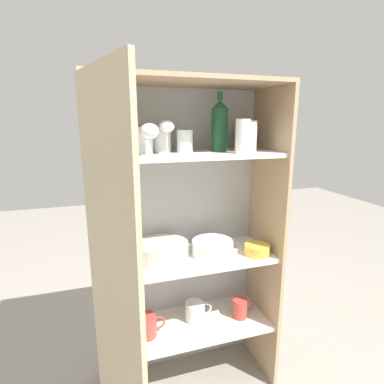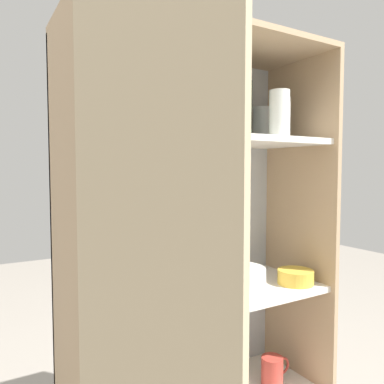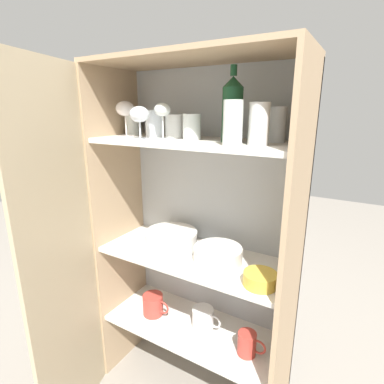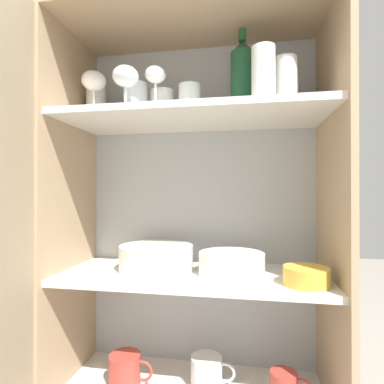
{
  "view_description": "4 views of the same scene",
  "coord_description": "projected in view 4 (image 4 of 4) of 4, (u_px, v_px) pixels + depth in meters",
  "views": [
    {
      "loc": [
        -0.38,
        -1.11,
        1.34
      ],
      "look_at": [
        0.02,
        0.15,
        1.03
      ],
      "focal_mm": 28.0,
      "sensor_mm": 36.0,
      "label": 1
    },
    {
      "loc": [
        -0.63,
        -0.83,
        1.11
      ],
      "look_at": [
        -0.04,
        0.16,
        1.04
      ],
      "focal_mm": 35.0,
      "sensor_mm": 36.0,
      "label": 2
    },
    {
      "loc": [
        0.6,
        -0.86,
        1.32
      ],
      "look_at": [
        -0.04,
        0.21,
        0.98
      ],
      "focal_mm": 28.0,
      "sensor_mm": 36.0,
      "label": 3
    },
    {
      "loc": [
        0.16,
        -0.77,
        0.96
      ],
      "look_at": [
        -0.0,
        0.18,
        0.96
      ],
      "focal_mm": 28.0,
      "sensor_mm": 36.0,
      "label": 4
    }
  ],
  "objects": [
    {
      "name": "cupboard_back_panel",
      "position": [
        200.0,
        250.0,
        1.11
      ],
      "size": [
        0.85,
        0.02,
        1.5
      ],
      "primitive_type": "cube",
      "color": "#B2B7BC",
      "rests_on": "ground_plane"
    },
    {
      "name": "mixing_bowl_large",
      "position": [
        231.0,
        263.0,
        0.92
      ],
      "size": [
        0.2,
        0.2,
        0.07
      ],
      "color": "silver",
      "rests_on": "shelf_board_middle"
    },
    {
      "name": "wine_glass_2",
      "position": [
        94.0,
        83.0,
        0.97
      ],
      "size": [
        0.08,
        0.08,
        0.15
      ],
      "color": "silver",
      "rests_on": "shelf_board_upper"
    },
    {
      "name": "shelf_board_middle",
      "position": [
        192.0,
        275.0,
        0.94
      ],
      "size": [
        0.82,
        0.32,
        0.02
      ],
      "primitive_type": "cube",
      "color": "silver"
    },
    {
      "name": "serving_bowl_small",
      "position": [
        306.0,
        275.0,
        0.81
      ],
      "size": [
        0.12,
        0.12,
        0.05
      ],
      "color": "gold",
      "rests_on": "shelf_board_middle"
    },
    {
      "name": "tumbler_glass_1",
      "position": [
        96.0,
        107.0,
        1.07
      ],
      "size": [
        0.07,
        0.07,
        0.13
      ],
      "color": "white",
      "rests_on": "shelf_board_upper"
    },
    {
      "name": "tumbler_glass_4",
      "position": [
        285.0,
        83.0,
        0.86
      ],
      "size": [
        0.07,
        0.07,
        0.14
      ],
      "color": "white",
      "rests_on": "shelf_board_upper"
    },
    {
      "name": "cupboard_side_left",
      "position": [
        71.0,
        255.0,
        1.02
      ],
      "size": [
        0.02,
        0.36,
        1.5
      ],
      "primitive_type": "cube",
      "color": "tan",
      "rests_on": "ground_plane"
    },
    {
      "name": "plate_stack_white",
      "position": [
        156.0,
        258.0,
        0.97
      ],
      "size": [
        0.24,
        0.24,
        0.08
      ],
      "color": "silver",
      "rests_on": "shelf_board_middle"
    },
    {
      "name": "wine_glass_0",
      "position": [
        155.0,
        80.0,
        0.91
      ],
      "size": [
        0.07,
        0.07,
        0.14
      ],
      "color": "white",
      "rests_on": "shelf_board_upper"
    },
    {
      "name": "cupboard_side_right",
      "position": [
        333.0,
        265.0,
        0.87
      ],
      "size": [
        0.02,
        0.36,
        1.5
      ],
      "primitive_type": "cube",
      "color": "tan",
      "rests_on": "ground_plane"
    },
    {
      "name": "tumbler_glass_2",
      "position": [
        136.0,
        101.0,
        0.98
      ],
      "size": [
        0.08,
        0.08,
        0.11
      ],
      "color": "white",
      "rests_on": "shelf_board_upper"
    },
    {
      "name": "wine_glass_1",
      "position": [
        126.0,
        79.0,
        0.88
      ],
      "size": [
        0.08,
        0.08,
        0.13
      ],
      "color": "white",
      "rests_on": "shelf_board_upper"
    },
    {
      "name": "tumbler_glass_6",
      "position": [
        162.0,
        105.0,
        1.0
      ],
      "size": [
        0.08,
        0.08,
        0.1
      ],
      "color": "white",
      "rests_on": "shelf_board_upper"
    },
    {
      "name": "tumbler_glass_0",
      "position": [
        288.0,
        97.0,
        0.97
      ],
      "size": [
        0.07,
        0.07,
        0.12
      ],
      "color": "white",
      "rests_on": "shelf_board_upper"
    },
    {
      "name": "coffee_mug_extra_2",
      "position": [
        125.0,
        371.0,
        0.96
      ],
      "size": [
        0.14,
        0.1,
        0.1
      ],
      "color": "#BC3D33",
      "rests_on": "shelf_board_lower"
    },
    {
      "name": "wine_bottle",
      "position": [
        242.0,
        77.0,
        0.94
      ],
      "size": [
        0.07,
        0.07,
        0.27
      ],
      "color": "#194728",
      "rests_on": "shelf_board_upper"
    },
    {
      "name": "cupboard_top_panel",
      "position": [
        192.0,
        21.0,
        0.95
      ],
      "size": [
        0.85,
        0.36,
        0.02
      ],
      "primitive_type": "cube",
      "color": "tan",
      "rests_on": "cupboard_side_left"
    },
    {
      "name": "tumbler_glass_5",
      "position": [
        190.0,
        101.0,
        0.96
      ],
      "size": [
        0.07,
        0.07,
        0.1
      ],
      "color": "white",
      "rests_on": "shelf_board_upper"
    },
    {
      "name": "coffee_mug_extra_1",
      "position": [
        207.0,
        372.0,
        0.95
      ],
      "size": [
        0.14,
        0.1,
        0.1
      ],
      "color": "white",
      "rests_on": "shelf_board_lower"
    },
    {
      "name": "tumbler_glass_3",
      "position": [
        263.0,
        74.0,
        0.8
      ],
      "size": [
        0.06,
        0.06,
        0.14
      ],
      "color": "white",
      "rests_on": "shelf_board_upper"
    },
    {
      "name": "shelf_board_upper",
      "position": [
        192.0,
        118.0,
        0.95
      ],
      "size": [
        0.82,
        0.32,
        0.02
      ],
      "primitive_type": "cube",
      "color": "silver"
    }
  ]
}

